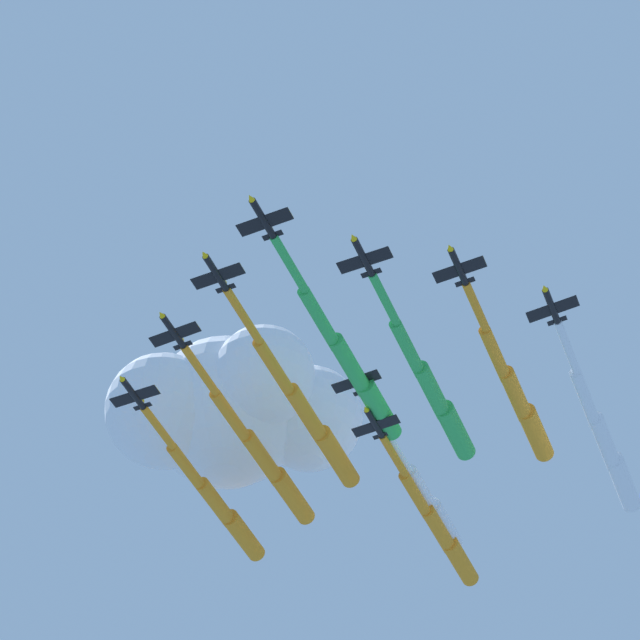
{
  "coord_description": "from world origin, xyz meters",
  "views": [
    {
      "loc": [
        -49.63,
        -183.49,
        -4.6
      ],
      "look_at": [
        0.0,
        0.0,
        145.28
      ],
      "focal_mm": 84.3,
      "sensor_mm": 36.0,
      "label": 1
    }
  ],
  "objects_px": {
    "jet_port_outer": "(606,444)",
    "jet_trail_starboard": "(440,530)",
    "jet_starboard_inner": "(309,417)",
    "jet_lead": "(352,367)",
    "jet_port_mid": "(517,396)",
    "jet_starboard_mid": "(265,460)",
    "jet_starboard_outer": "(217,504)",
    "jet_trail_port": "(422,492)",
    "jet_port_inner": "(433,392)"
  },
  "relations": [
    {
      "from": "jet_port_outer",
      "to": "jet_lead",
      "type": "bearing_deg",
      "value": -170.59
    },
    {
      "from": "jet_starboard_inner",
      "to": "jet_port_outer",
      "type": "distance_m",
      "value": 53.36
    },
    {
      "from": "jet_starboard_outer",
      "to": "jet_port_outer",
      "type": "bearing_deg",
      "value": -31.56
    },
    {
      "from": "jet_starboard_mid",
      "to": "jet_port_mid",
      "type": "bearing_deg",
      "value": -39.21
    },
    {
      "from": "jet_starboard_mid",
      "to": "jet_trail_port",
      "type": "xyz_separation_m",
      "value": [
        31.29,
        2.15,
        -0.51
      ]
    },
    {
      "from": "jet_port_outer",
      "to": "jet_starboard_outer",
      "type": "xyz_separation_m",
      "value": [
        -62.72,
        38.53,
        0.19
      ]
    },
    {
      "from": "jet_starboard_mid",
      "to": "jet_starboard_outer",
      "type": "distance_m",
      "value": 15.05
    },
    {
      "from": "jet_port_outer",
      "to": "jet_trail_port",
      "type": "bearing_deg",
      "value": 133.42
    },
    {
      "from": "jet_trail_starboard",
      "to": "jet_starboard_outer",
      "type": "bearing_deg",
      "value": 177.12
    },
    {
      "from": "jet_lead",
      "to": "jet_port_inner",
      "type": "bearing_deg",
      "value": 1.83
    },
    {
      "from": "jet_lead",
      "to": "jet_starboard_mid",
      "type": "bearing_deg",
      "value": 102.26
    },
    {
      "from": "jet_starboard_mid",
      "to": "jet_port_outer",
      "type": "bearing_deg",
      "value": -23.62
    },
    {
      "from": "jet_starboard_inner",
      "to": "jet_starboard_outer",
      "type": "height_order",
      "value": "jet_starboard_inner"
    },
    {
      "from": "jet_port_inner",
      "to": "jet_starboard_outer",
      "type": "xyz_separation_m",
      "value": [
        -27.58,
        46.29,
        0.72
      ]
    },
    {
      "from": "jet_starboard_mid",
      "to": "jet_starboard_inner",
      "type": "bearing_deg",
      "value": -73.23
    },
    {
      "from": "jet_port_inner",
      "to": "jet_port_mid",
      "type": "relative_size",
      "value": 1.01
    },
    {
      "from": "jet_trail_port",
      "to": "jet_trail_starboard",
      "type": "height_order",
      "value": "jet_trail_port"
    },
    {
      "from": "jet_port_mid",
      "to": "jet_starboard_outer",
      "type": "height_order",
      "value": "jet_port_mid"
    },
    {
      "from": "jet_port_inner",
      "to": "jet_starboard_inner",
      "type": "distance_m",
      "value": 24.92
    },
    {
      "from": "jet_starboard_inner",
      "to": "jet_port_inner",
      "type": "bearing_deg",
      "value": -45.75
    },
    {
      "from": "jet_port_inner",
      "to": "jet_trail_port",
      "type": "height_order",
      "value": "jet_trail_port"
    },
    {
      "from": "jet_port_inner",
      "to": "jet_trail_port",
      "type": "bearing_deg",
      "value": 74.62
    },
    {
      "from": "jet_starboard_mid",
      "to": "jet_trail_port",
      "type": "bearing_deg",
      "value": 3.93
    },
    {
      "from": "jet_trail_port",
      "to": "jet_starboard_outer",
      "type": "bearing_deg",
      "value": 162.79
    },
    {
      "from": "jet_starboard_inner",
      "to": "jet_port_outer",
      "type": "relative_size",
      "value": 1.01
    },
    {
      "from": "jet_starboard_mid",
      "to": "jet_port_outer",
      "type": "height_order",
      "value": "jet_starboard_mid"
    },
    {
      "from": "jet_lead",
      "to": "jet_trail_starboard",
      "type": "distance_m",
      "value": 54.1
    },
    {
      "from": "jet_lead",
      "to": "jet_port_mid",
      "type": "height_order",
      "value": "jet_port_mid"
    },
    {
      "from": "jet_lead",
      "to": "jet_starboard_inner",
      "type": "relative_size",
      "value": 0.94
    },
    {
      "from": "jet_port_outer",
      "to": "jet_starboard_outer",
      "type": "bearing_deg",
      "value": 148.44
    },
    {
      "from": "jet_port_outer",
      "to": "jet_trail_starboard",
      "type": "bearing_deg",
      "value": 117.64
    },
    {
      "from": "jet_lead",
      "to": "jet_port_outer",
      "type": "bearing_deg",
      "value": 9.41
    },
    {
      "from": "jet_port_outer",
      "to": "jet_trail_port",
      "type": "distance_m",
      "value": 37.25
    },
    {
      "from": "jet_port_inner",
      "to": "jet_port_outer",
      "type": "height_order",
      "value": "jet_port_outer"
    },
    {
      "from": "jet_trail_starboard",
      "to": "jet_port_mid",
      "type": "bearing_deg",
      "value": -90.01
    },
    {
      "from": "jet_starboard_inner",
      "to": "jet_trail_starboard",
      "type": "xyz_separation_m",
      "value": [
        33.32,
        26.43,
        -3.19
      ]
    },
    {
      "from": "jet_port_outer",
      "to": "jet_port_mid",
      "type": "bearing_deg",
      "value": -162.54
    },
    {
      "from": "jet_port_inner",
      "to": "jet_trail_starboard",
      "type": "height_order",
      "value": "jet_trail_starboard"
    },
    {
      "from": "jet_lead",
      "to": "jet_port_inner",
      "type": "distance_m",
      "value": 14.69
    },
    {
      "from": "jet_trail_starboard",
      "to": "jet_trail_port",
      "type": "bearing_deg",
      "value": -125.07
    },
    {
      "from": "jet_starboard_inner",
      "to": "jet_port_outer",
      "type": "xyz_separation_m",
      "value": [
        52.34,
        -9.9,
        -3.04
      ]
    },
    {
      "from": "jet_port_mid",
      "to": "jet_trail_port",
      "type": "bearing_deg",
      "value": 101.19
    },
    {
      "from": "jet_port_outer",
      "to": "jet_trail_starboard",
      "type": "relative_size",
      "value": 1.06
    },
    {
      "from": "jet_port_inner",
      "to": "jet_trail_port",
      "type": "relative_size",
      "value": 0.97
    },
    {
      "from": "jet_starboard_outer",
      "to": "jet_trail_port",
      "type": "xyz_separation_m",
      "value": [
        37.15,
        -11.51,
        1.83
      ]
    },
    {
      "from": "jet_starboard_inner",
      "to": "jet_starboard_mid",
      "type": "bearing_deg",
      "value": 106.77
    },
    {
      "from": "jet_port_inner",
      "to": "jet_starboard_mid",
      "type": "height_order",
      "value": "jet_starboard_mid"
    },
    {
      "from": "jet_port_inner",
      "to": "jet_starboard_outer",
      "type": "bearing_deg",
      "value": 120.79
    },
    {
      "from": "jet_port_mid",
      "to": "jet_trail_starboard",
      "type": "xyz_separation_m",
      "value": [
        0.01,
        42.32,
        -3.03
      ]
    },
    {
      "from": "jet_starboard_inner",
      "to": "jet_port_mid",
      "type": "bearing_deg",
      "value": -25.5
    }
  ]
}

